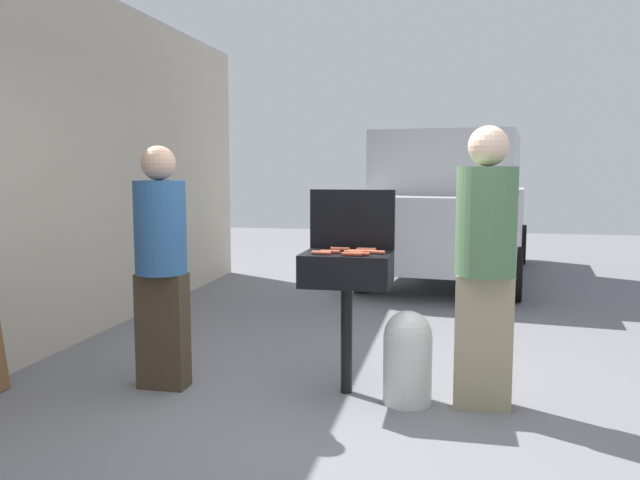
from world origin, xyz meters
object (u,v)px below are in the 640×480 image
at_px(hot_dog_4, 330,252).
at_px(hot_dog_9, 340,249).
at_px(bbq_grill, 347,274).
at_px(hot_dog_2, 354,252).
at_px(hot_dog_1, 366,251).
at_px(parked_minivan, 451,205).
at_px(person_left, 161,258).
at_px(hot_dog_3, 367,250).
at_px(hot_dog_8, 360,254).
at_px(propane_tank, 408,355).
at_px(hot_dog_5, 375,252).
at_px(hot_dog_0, 352,254).
at_px(person_right, 485,257).
at_px(hot_dog_6, 358,252).
at_px(hot_dog_7, 321,253).

bearing_deg(hot_dog_4, hot_dog_9, 76.69).
xyz_separation_m(bbq_grill, hot_dog_2, (0.06, -0.06, 0.16)).
xyz_separation_m(hot_dog_1, hot_dog_4, (-0.22, -0.11, 0.00)).
bearing_deg(parked_minivan, person_left, 76.01).
bearing_deg(hot_dog_3, hot_dog_8, -93.28).
distance_m(bbq_grill, propane_tank, 0.67).
bearing_deg(bbq_grill, person_left, -172.96).
relative_size(hot_dog_5, parked_minivan, 0.03).
bearing_deg(bbq_grill, propane_tank, -14.81).
relative_size(hot_dog_0, person_right, 0.07).
distance_m(hot_dog_4, hot_dog_5, 0.30).
height_order(hot_dog_2, propane_tank, hot_dog_2).
bearing_deg(hot_dog_1, person_right, -8.86).
bearing_deg(person_right, hot_dog_5, 0.79).
relative_size(hot_dog_1, person_left, 0.08).
bearing_deg(hot_dog_0, propane_tank, 7.48).
relative_size(hot_dog_6, person_left, 0.08).
bearing_deg(hot_dog_8, person_left, -178.88).
xyz_separation_m(hot_dog_2, hot_dog_9, (-0.12, 0.15, 0.00)).
bearing_deg(hot_dog_9, hot_dog_5, -24.99).
height_order(bbq_grill, person_right, person_right).
xyz_separation_m(hot_dog_0, hot_dog_7, (-0.21, 0.03, 0.00)).
bearing_deg(person_right, hot_dog_8, 8.88).
xyz_separation_m(bbq_grill, hot_dog_6, (0.08, -0.02, 0.16)).
height_order(person_left, person_right, person_right).
height_order(hot_dog_6, hot_dog_9, same).
relative_size(person_left, person_right, 0.94).
height_order(hot_dog_7, propane_tank, hot_dog_7).
xyz_separation_m(hot_dog_4, hot_dog_6, (0.18, 0.05, 0.00)).
relative_size(hot_dog_8, hot_dog_9, 1.00).
bearing_deg(hot_dog_5, hot_dog_7, -162.86).
relative_size(hot_dog_3, hot_dog_6, 1.00).
xyz_separation_m(hot_dog_2, hot_dog_8, (0.05, -0.07, 0.00)).
bearing_deg(propane_tank, hot_dog_3, 145.04).
height_order(hot_dog_0, hot_dog_7, same).
height_order(hot_dog_0, propane_tank, hot_dog_0).
bearing_deg(hot_dog_9, propane_tank, -22.99).
bearing_deg(hot_dog_3, hot_dog_0, -102.89).
height_order(hot_dog_0, parked_minivan, parked_minivan).
xyz_separation_m(hot_dog_0, hot_dog_1, (0.06, 0.20, 0.00)).
distance_m(hot_dog_5, parked_minivan, 5.07).
relative_size(hot_dog_1, parked_minivan, 0.03).
xyz_separation_m(hot_dog_9, propane_tank, (0.49, -0.21, -0.67)).
distance_m(hot_dog_3, person_left, 1.43).
distance_m(hot_dog_5, person_right, 0.71).
bearing_deg(bbq_grill, hot_dog_3, 40.16).
height_order(hot_dog_2, hot_dog_3, same).
distance_m(bbq_grill, hot_dog_8, 0.23).
relative_size(hot_dog_4, hot_dog_9, 1.00).
bearing_deg(hot_dog_9, bbq_grill, -56.31).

